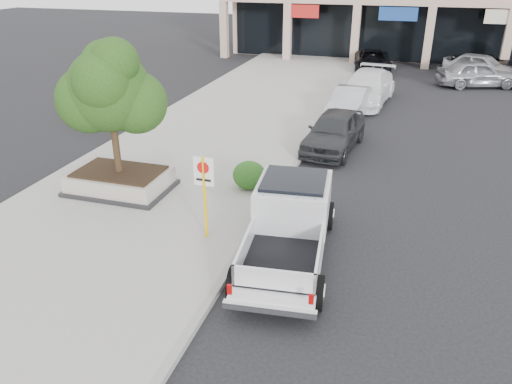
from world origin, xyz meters
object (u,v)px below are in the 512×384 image
at_px(no_parking_sign, 204,187).
at_px(curb_car_b, 349,103).
at_px(pickup_truck, 288,227).
at_px(planter_tree, 116,90).
at_px(curb_car_a, 334,131).
at_px(curb_car_d, 372,61).
at_px(lot_car_d, 486,65).
at_px(planter, 120,181).
at_px(lot_car_e, 481,66).
at_px(lot_car_a, 477,74).
at_px(curb_car_c, 367,87).

height_order(no_parking_sign, curb_car_b, no_parking_sign).
bearing_deg(pickup_truck, planter_tree, 152.81).
distance_m(curb_car_a, curb_car_d, 16.34).
bearing_deg(lot_car_d, planter_tree, 157.29).
xyz_separation_m(planter, lot_car_e, (12.81, 22.26, 0.32)).
height_order(pickup_truck, lot_car_e, pickup_truck).
relative_size(planter, lot_car_a, 0.69).
bearing_deg(curb_car_a, curb_car_b, 96.20).
xyz_separation_m(curb_car_a, lot_car_e, (6.87, 15.99, 0.02)).
relative_size(no_parking_sign, curb_car_d, 0.45).
relative_size(no_parking_sign, curb_car_b, 0.53).
height_order(pickup_truck, curb_car_a, pickup_truck).
height_order(planter_tree, lot_car_e, planter_tree).
xyz_separation_m(lot_car_a, lot_car_d, (0.88, 3.75, -0.10)).
relative_size(curb_car_d, lot_car_a, 1.09).
bearing_deg(no_parking_sign, planter, 152.41).
bearing_deg(lot_car_d, curb_car_a, 163.59).
bearing_deg(pickup_truck, curb_car_a, 85.21).
bearing_deg(curb_car_a, curb_car_c, 92.52).
distance_m(no_parking_sign, lot_car_e, 25.89).
bearing_deg(planter_tree, curb_car_d, 75.43).
relative_size(planter_tree, pickup_truck, 0.70).
height_order(pickup_truck, curb_car_b, pickup_truck).
height_order(curb_car_a, curb_car_c, curb_car_c).
relative_size(pickup_truck, curb_car_c, 0.99).
height_order(curb_car_b, curb_car_c, curb_car_c).
distance_m(planter_tree, curb_car_a, 8.84).
xyz_separation_m(planter_tree, pickup_truck, (5.98, -2.32, -2.52)).
xyz_separation_m(no_parking_sign, curb_car_c, (2.62, 16.00, -0.80)).
xyz_separation_m(no_parking_sign, curb_car_b, (2.12, 12.96, -0.92)).
height_order(curb_car_b, lot_car_e, lot_car_e).
xyz_separation_m(no_parking_sign, curb_car_d, (2.16, 24.61, -0.93)).
bearing_deg(planter_tree, curb_car_b, 61.79).
xyz_separation_m(pickup_truck, curb_car_b, (-0.17, 13.14, -0.18)).
bearing_deg(planter_tree, lot_car_e, 60.17).
bearing_deg(planter, lot_car_a, 57.86).
distance_m(pickup_truck, curb_car_a, 8.45).
bearing_deg(curb_car_d, curb_car_a, -97.51).
distance_m(lot_car_a, lot_car_e, 2.59).
xyz_separation_m(planter, lot_car_d, (13.27, 23.46, 0.22)).
distance_m(pickup_truck, lot_car_e, 25.34).
bearing_deg(planter, lot_car_e, 60.08).
distance_m(curb_car_b, curb_car_d, 11.64).
bearing_deg(lot_car_d, lot_car_a, 173.44).
distance_m(planter, lot_car_d, 26.95).
bearing_deg(no_parking_sign, pickup_truck, -4.37).
height_order(curb_car_b, curb_car_d, curb_car_b).
bearing_deg(lot_car_a, curb_car_c, 115.70).
bearing_deg(planter, curb_car_d, 75.21).
bearing_deg(curb_car_a, planter_tree, -127.29).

